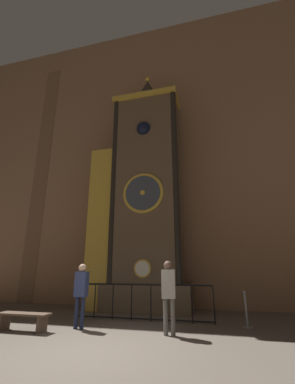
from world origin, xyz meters
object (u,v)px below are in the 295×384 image
Objects in this scene: clock_tower at (140,197)px; visitor_bench at (23,318)px; visitor_far at (169,289)px; stanchion_post at (247,316)px; visitor_near at (81,289)px.

clock_tower is 7.53× the size of visitor_bench.
clock_tower is at bearing 110.90° from visitor_far.
clock_tower is 11.38× the size of stanchion_post.
clock_tower is 5.32m from visitor_far.
visitor_near reaches higher than visitor_bench.
visitor_far is at bearing 8.01° from visitor_bench.
stanchion_post is at bearing -29.44° from clock_tower.
visitor_near is 1.76× the size of stanchion_post.
visitor_bench is (-3.77, -0.53, -0.74)m from visitor_far.
visitor_bench is at bearing -161.03° from stanchion_post.
clock_tower reaches higher than visitor_near.
clock_tower reaches higher than visitor_far.
visitor_near is at bearing 171.03° from visitor_far.
stanchion_post is (4.43, 1.31, -0.72)m from visitor_near.
stanchion_post is 0.66× the size of visitor_bench.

